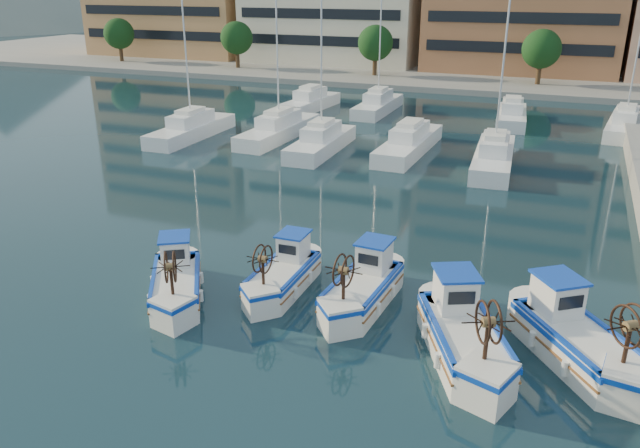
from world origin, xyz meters
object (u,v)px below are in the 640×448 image
Objects in this scene: fishing_boat_d at (463,332)px; fishing_boat_c at (364,286)px; fishing_boat_a at (176,280)px; fishing_boat_e at (575,337)px; fishing_boat_b at (284,273)px.

fishing_boat_c is at bearing 126.98° from fishing_boat_d.
fishing_boat_a is 13.42m from fishing_boat_e.
fishing_boat_e is (10.06, -0.90, 0.12)m from fishing_boat_b.
fishing_boat_d is at bearing -16.50° from fishing_boat_b.
fishing_boat_d is 3.32m from fishing_boat_e.
fishing_boat_c is (6.40, 2.09, 0.02)m from fishing_boat_a.
fishing_boat_a is 0.98× the size of fishing_boat_c.
fishing_boat_d is at bearing -23.71° from fishing_boat_c.
fishing_boat_c is at bearing -0.45° from fishing_boat_b.
fishing_boat_a is at bearing -158.53° from fishing_boat_c.
fishing_boat_c is at bearing 135.23° from fishing_boat_e.
fishing_boat_a is 6.74m from fishing_boat_c.
fishing_boat_e reaches higher than fishing_boat_b.
fishing_boat_b is 7.17m from fishing_boat_d.
fishing_boat_b is at bearing 137.68° from fishing_boat_e.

